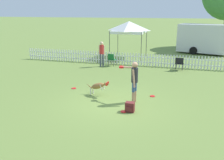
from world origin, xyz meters
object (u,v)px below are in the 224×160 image
at_px(frisbee_midfield, 152,96).
at_px(canopy_tent_main, 129,27).
at_px(handler_person, 134,77).
at_px(frisbee_near_handler, 124,112).
at_px(folding_chair_center, 179,63).
at_px(frisbee_near_dog, 74,88).
at_px(folding_chair_blue_left, 112,59).
at_px(spectator_standing, 102,51).
at_px(backpack_on_grass, 130,107).
at_px(equipment_trailer, 203,38).
at_px(leaping_dog, 98,86).

relative_size(frisbee_midfield, canopy_tent_main, 0.08).
relative_size(handler_person, frisbee_near_handler, 7.58).
height_order(frisbee_midfield, folding_chair_center, folding_chair_center).
distance_m(frisbee_near_handler, frisbee_near_dog, 3.79).
distance_m(folding_chair_blue_left, spectator_standing, 0.88).
distance_m(frisbee_midfield, folding_chair_blue_left, 6.69).
bearing_deg(backpack_on_grass, canopy_tent_main, 103.07).
bearing_deg(equipment_trailer, folding_chair_center, -88.26).
xyz_separation_m(leaping_dog, equipment_trailer, (5.14, 13.60, 0.91)).
bearing_deg(frisbee_near_handler, canopy_tent_main, 101.86).
bearing_deg(folding_chair_blue_left, folding_chair_center, -168.83).
bearing_deg(canopy_tent_main, handler_person, -76.08).
xyz_separation_m(leaping_dog, frisbee_midfield, (2.40, 0.56, -0.44)).
bearing_deg(folding_chair_center, frisbee_near_dog, 53.71).
bearing_deg(leaping_dog, folding_chair_blue_left, -155.87).
distance_m(leaping_dog, canopy_tent_main, 9.88).
distance_m(frisbee_near_dog, canopy_tent_main, 9.37).
relative_size(folding_chair_blue_left, canopy_tent_main, 0.30).
height_order(handler_person, frisbee_near_handler, handler_person).
xyz_separation_m(leaping_dog, backpack_on_grass, (1.80, -1.46, -0.26)).
bearing_deg(folding_chair_blue_left, frisbee_near_handler, 121.03).
bearing_deg(frisbee_midfield, canopy_tent_main, 109.31).
height_order(backpack_on_grass, equipment_trailer, equipment_trailer).
xyz_separation_m(frisbee_near_dog, equipment_trailer, (6.68, 12.97, 1.35)).
bearing_deg(folding_chair_center, leaping_dog, 66.58).
bearing_deg(equipment_trailer, leaping_dog, -95.63).
bearing_deg(frisbee_near_dog, backpack_on_grass, -32.15).
height_order(backpack_on_grass, folding_chair_blue_left, folding_chair_blue_left).
xyz_separation_m(frisbee_midfield, canopy_tent_main, (-3.18, 9.08, 2.46)).
distance_m(leaping_dog, frisbee_midfield, 2.51).
relative_size(folding_chair_center, canopy_tent_main, 0.29).
xyz_separation_m(handler_person, spectator_standing, (-3.52, 6.24, -0.05)).
relative_size(frisbee_near_handler, spectator_standing, 0.13).
xyz_separation_m(backpack_on_grass, equipment_trailer, (3.35, 15.06, 1.17)).
relative_size(backpack_on_grass, folding_chair_center, 0.45).
distance_m(frisbee_midfield, folding_chair_center, 5.71).
xyz_separation_m(folding_chair_center, spectator_standing, (-5.20, -0.31, 0.54)).
relative_size(leaping_dog, backpack_on_grass, 3.20).
height_order(handler_person, folding_chair_center, handler_person).
height_order(handler_person, leaping_dog, handler_person).
distance_m(frisbee_near_dog, frisbee_midfield, 3.94).
xyz_separation_m(handler_person, frisbee_midfield, (0.70, 0.95, -1.09)).
xyz_separation_m(folding_chair_blue_left, folding_chair_center, (4.58, -0.01, -0.01)).
relative_size(backpack_on_grass, canopy_tent_main, 0.13).
bearing_deg(folding_chair_center, backpack_on_grass, 83.58).
height_order(leaping_dog, folding_chair_blue_left, folding_chair_blue_left).
bearing_deg(handler_person, equipment_trailer, -0.65).
relative_size(frisbee_near_dog, equipment_trailer, 0.05).
distance_m(backpack_on_grass, canopy_tent_main, 11.63).
height_order(frisbee_near_handler, equipment_trailer, equipment_trailer).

